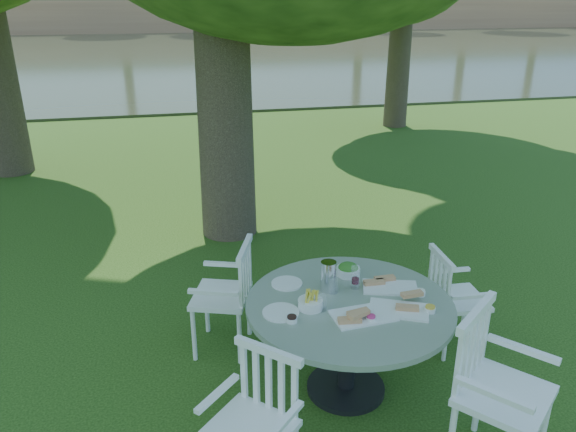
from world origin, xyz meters
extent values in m
plane|color=#18380B|center=(0.00, 0.00, 0.00)|extent=(140.00, 140.00, 0.00)
cylinder|color=black|center=(0.13, -1.12, 0.02)|extent=(0.56, 0.56, 0.04)
cylinder|color=black|center=(0.13, -1.12, 0.36)|extent=(0.12, 0.12, 0.65)
cylinder|color=gray|center=(0.13, -1.12, 0.71)|extent=(1.41, 1.41, 0.04)
cylinder|color=white|center=(1.31, -0.98, 0.20)|extent=(0.03, 0.03, 0.41)
cylinder|color=white|center=(1.33, -0.61, 0.20)|extent=(0.03, 0.03, 0.41)
cylinder|color=white|center=(0.99, -0.96, 0.20)|extent=(0.03, 0.03, 0.41)
cylinder|color=white|center=(1.01, -0.59, 0.20)|extent=(0.03, 0.03, 0.41)
cube|color=white|center=(1.16, -0.79, 0.43)|extent=(0.41, 0.44, 0.04)
cube|color=white|center=(0.98, -0.78, 0.62)|extent=(0.06, 0.42, 0.42)
cylinder|color=white|center=(-0.77, -0.15, 0.22)|extent=(0.04, 0.04, 0.45)
cylinder|color=white|center=(-0.91, -0.52, 0.22)|extent=(0.04, 0.04, 0.45)
cylinder|color=white|center=(-0.44, -0.27, 0.22)|extent=(0.04, 0.04, 0.45)
cylinder|color=white|center=(-0.57, -0.64, 0.22)|extent=(0.04, 0.04, 0.45)
cube|color=white|center=(-0.67, -0.39, 0.47)|extent=(0.55, 0.57, 0.04)
cube|color=white|center=(-0.48, -0.46, 0.68)|extent=(0.19, 0.44, 0.46)
cylinder|color=white|center=(-0.69, -1.60, 0.21)|extent=(0.03, 0.03, 0.43)
cube|color=white|center=(-0.67, -1.85, 0.45)|extent=(0.59, 0.59, 0.04)
cube|color=white|center=(-0.54, -1.72, 0.65)|extent=(0.34, 0.33, 0.44)
cylinder|color=white|center=(1.09, -2.00, 0.25)|extent=(0.04, 0.04, 0.50)
cylinder|color=white|center=(0.83, -1.69, 0.25)|extent=(0.04, 0.04, 0.50)
cube|color=white|center=(0.79, -1.99, 0.52)|extent=(0.69, 0.68, 0.04)
cube|color=white|center=(0.65, -1.82, 0.75)|extent=(0.42, 0.36, 0.51)
cube|color=white|center=(0.16, -1.32, 0.73)|extent=(0.42, 0.27, 0.02)
cube|color=white|center=(0.41, -1.30, 0.73)|extent=(0.44, 0.37, 0.02)
cube|color=white|center=(0.47, -1.01, 0.73)|extent=(0.43, 0.32, 0.02)
cylinder|color=white|center=(-0.35, -1.16, 0.73)|extent=(0.24, 0.24, 0.01)
cylinder|color=white|center=(-0.23, -0.78, 0.73)|extent=(0.22, 0.22, 0.01)
cylinder|color=white|center=(-0.15, -1.14, 0.76)|extent=(0.17, 0.17, 0.06)
cylinder|color=white|center=(0.25, -0.74, 0.76)|extent=(0.18, 0.18, 0.06)
cylinder|color=silver|center=(0.03, -0.93, 0.84)|extent=(0.11, 0.11, 0.22)
cylinder|color=white|center=(0.23, -0.95, 0.81)|extent=(0.06, 0.06, 0.17)
cylinder|color=white|center=(0.06, -0.97, 0.78)|extent=(0.07, 0.07, 0.11)
cylinder|color=white|center=(-0.08, -1.18, 0.78)|extent=(0.06, 0.06, 0.11)
cylinder|color=white|center=(0.19, -1.38, 0.74)|extent=(0.07, 0.07, 0.03)
cylinder|color=white|center=(0.61, -1.36, 0.74)|extent=(0.07, 0.07, 0.03)
cylinder|color=white|center=(0.64, -1.14, 0.74)|extent=(0.07, 0.07, 0.03)
cylinder|color=white|center=(-0.31, -1.27, 0.74)|extent=(0.07, 0.07, 0.03)
cube|color=#2C331E|center=(0.00, 23.00, 0.00)|extent=(100.00, 28.00, 0.12)
cube|color=#A66F4D|center=(0.00, 38.50, 1.10)|extent=(100.00, 3.00, 2.20)
camera|label=1|loc=(-1.00, -4.26, 2.68)|focal=35.00mm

